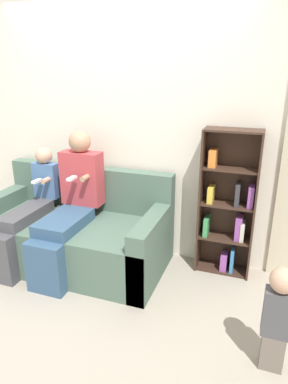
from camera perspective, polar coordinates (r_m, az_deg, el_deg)
The scene contains 7 objects.
ground_plane at distance 3.16m, azimuth -10.94°, elevation -17.04°, with size 14.00×14.00×0.00m, color #9E9384.
back_wall at distance 3.52m, azimuth -3.61°, elevation 9.94°, with size 10.00×0.06×2.55m.
couch at distance 3.55m, azimuth -11.44°, elevation -6.94°, with size 1.84×0.92×0.92m.
adult_seated at distance 3.33m, azimuth -12.17°, elevation -1.69°, with size 0.41×0.89×1.33m.
child_seated at distance 3.57m, azimuth -18.77°, elevation -2.79°, with size 0.27×0.90×1.12m.
toddler_standing at distance 2.44m, azimuth 21.39°, elevation -18.54°, with size 0.18×0.16×0.75m.
bookshelf at distance 3.30m, azimuth 13.83°, elevation -2.37°, with size 0.51×0.24×1.39m.
Camera 1 is at (1.38, -2.14, 1.87)m, focal length 32.00 mm.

